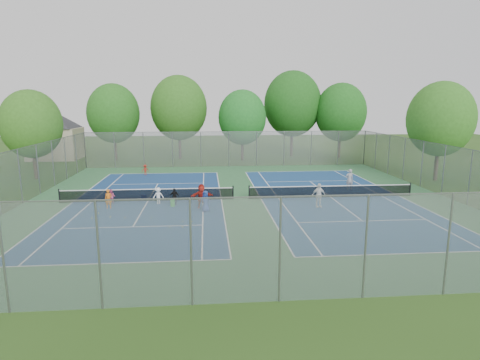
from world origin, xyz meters
The scene contains 40 objects.
ground centered at (0.00, 0.00, 0.00)m, with size 120.00×120.00×0.00m, color #2A4C17.
court_pad centered at (0.00, 0.00, 0.01)m, with size 32.00×32.00×0.01m, color #30663B.
court_left centered at (-7.00, 0.00, 0.02)m, with size 10.97×23.77×0.01m, color navy.
court_right centered at (7.00, 0.00, 0.02)m, with size 10.97×23.77×0.01m, color navy.
net_left centered at (-7.00, 0.00, 0.46)m, with size 12.87×0.10×0.91m, color black.
net_right centered at (7.00, 0.00, 0.46)m, with size 12.87×0.10×0.91m, color black.
fence_north centered at (0.00, 16.00, 2.00)m, with size 32.00×0.10×4.00m, color gray.
fence_south centered at (0.00, -16.00, 2.00)m, with size 32.00×0.10×4.00m, color gray.
fence_west centered at (-16.00, 0.00, 2.00)m, with size 32.00×0.10×4.00m, color gray.
fence_east centered at (16.00, 0.00, 2.00)m, with size 32.00×0.10×4.00m, color gray.
house centered at (-22.00, 24.00, 4.21)m, with size 11.03×11.03×7.30m.
tree_nw centered at (-14.00, 22.00, 5.89)m, with size 6.40×6.40×9.58m.
tree_nl centered at (-6.00, 23.00, 6.54)m, with size 7.20×7.20×10.69m.
tree_nc centered at (2.00, 21.00, 5.39)m, with size 6.00×6.00×8.85m.
tree_nr centered at (9.00, 24.00, 7.04)m, with size 7.60×7.60×11.42m.
tree_ne centered at (15.00, 22.00, 5.97)m, with size 6.60×6.60×9.77m.
tree_side_w centered at (-19.00, 10.00, 5.24)m, with size 5.60×5.60×8.47m.
tree_side_e centered at (19.00, 6.00, 5.74)m, with size 6.00×6.00×9.20m.
ball_crate centered at (-7.46, 1.00, 0.14)m, with size 0.32×0.32×0.27m, color #1746B0.
ball_hopper centered at (-5.03, -1.78, 0.29)m, with size 0.29×0.29×0.57m, color green.
student_a centered at (-9.41, -1.91, 0.68)m, with size 0.50×0.32×1.36m, color orange.
student_b centered at (-9.50, -0.60, 0.54)m, with size 0.52×0.41×1.07m, color #D95485.
student_c centered at (-6.10, -1.00, 0.62)m, with size 0.80×0.46×1.23m, color white.
student_d centered at (-4.93, -1.25, 0.60)m, with size 0.71×0.29×1.21m, color black.
student_e centered at (-2.71, -3.35, 0.72)m, with size 0.71×0.46×1.45m, color navy.
student_f centered at (-2.97, -2.30, 0.85)m, with size 1.57×0.50×1.69m, color #A32017.
child_far_baseline centered at (-8.78, 11.05, 0.54)m, with size 0.70×0.40×1.08m, color #A22517.
instructor centered at (9.40, 2.61, 0.89)m, with size 0.65×0.42×1.77m, color #97979A.
teen_court_b centered at (5.21, -2.82, 0.86)m, with size 1.00×0.42×1.71m, color silver.
tennis_ball_0 centered at (-10.13, -1.64, 0.03)m, with size 0.07×0.07×0.07m, color gold.
tennis_ball_1 centered at (-9.79, -3.22, 0.03)m, with size 0.07×0.07×0.07m, color #C4D130.
tennis_ball_2 centered at (-9.89, -4.44, 0.03)m, with size 0.07×0.07×0.07m, color #D9F338.
tennis_ball_3 centered at (-4.05, -6.77, 0.03)m, with size 0.07×0.07×0.07m, color yellow.
tennis_ball_4 centered at (-8.80, -4.23, 0.03)m, with size 0.07×0.07×0.07m, color #B4D832.
tennis_ball_5 centered at (-4.11, -5.64, 0.03)m, with size 0.07×0.07×0.07m, color #B2D531.
tennis_ball_6 centered at (-3.55, -5.72, 0.03)m, with size 0.07×0.07×0.07m, color #D7E936.
tennis_ball_7 centered at (-6.17, -4.66, 0.03)m, with size 0.07×0.07×0.07m, color #B7CD2F.
tennis_ball_8 centered at (-4.81, -6.75, 0.03)m, with size 0.07×0.07×0.07m, color #BBD531.
tennis_ball_9 centered at (-7.84, -4.47, 0.03)m, with size 0.07×0.07×0.07m, color #AEC12D.
tennis_ball_10 centered at (-10.76, -3.68, 0.03)m, with size 0.07×0.07×0.07m, color #B6D531.
Camera 1 is at (-2.61, -29.59, 7.27)m, focal length 30.00 mm.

